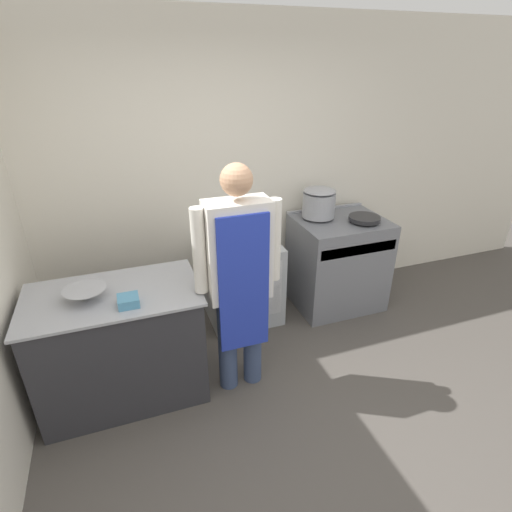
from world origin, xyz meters
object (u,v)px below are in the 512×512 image
at_px(plastic_tub, 128,301).
at_px(saute_pan, 364,218).
at_px(person_cook, 239,272).
at_px(stove, 337,262).
at_px(mixing_bowl, 86,294).
at_px(stock_pot, 319,202).
at_px(fridge_unit, 242,281).

distance_m(plastic_tub, saute_pan, 2.29).
relative_size(person_cook, plastic_tub, 13.07).
distance_m(stove, saute_pan, 0.54).
bearing_deg(plastic_tub, stove, 20.95).
height_order(plastic_tub, saute_pan, saute_pan).
relative_size(mixing_bowl, plastic_tub, 2.09).
height_order(stove, plastic_tub, stove).
bearing_deg(stock_pot, mixing_bowl, -160.67).
xyz_separation_m(stock_pot, saute_pan, (0.36, -0.24, -0.12)).
height_order(fridge_unit, stock_pot, stock_pot).
xyz_separation_m(fridge_unit, saute_pan, (1.16, -0.20, 0.57)).
xyz_separation_m(fridge_unit, person_cook, (-0.30, -0.87, 0.60)).
bearing_deg(stock_pot, stove, -32.55).
distance_m(stove, person_cook, 1.60).
relative_size(stock_pot, saute_pan, 1.06).
xyz_separation_m(person_cook, mixing_bowl, (-1.00, 0.18, -0.07)).
height_order(fridge_unit, saute_pan, saute_pan).
bearing_deg(person_cook, mixing_bowl, 169.88).
bearing_deg(stove, fridge_unit, 175.57).
xyz_separation_m(mixing_bowl, plastic_tub, (0.26, -0.16, -0.01)).
height_order(stock_pot, saute_pan, stock_pot).
height_order(mixing_bowl, stock_pot, stock_pot).
bearing_deg(mixing_bowl, saute_pan, 11.32).
bearing_deg(saute_pan, person_cook, -155.21).
bearing_deg(fridge_unit, stove, -4.43).
bearing_deg(person_cook, fridge_unit, 71.11).
relative_size(fridge_unit, saute_pan, 2.67).
distance_m(stock_pot, saute_pan, 0.45).
distance_m(mixing_bowl, saute_pan, 2.51).
bearing_deg(mixing_bowl, stove, 14.99).
bearing_deg(fridge_unit, plastic_tub, -140.69).
xyz_separation_m(person_cook, stock_pot, (1.09, 0.91, 0.09)).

